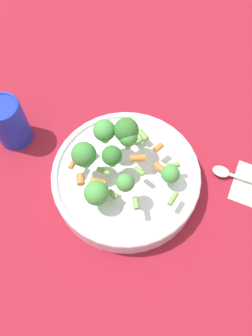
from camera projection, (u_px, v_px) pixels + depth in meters
name	position (u px, v px, depth m)	size (l,w,h in m)	color
ground_plane	(126.00, 183.00, 0.68)	(3.00, 3.00, 0.00)	maroon
bowl	(126.00, 177.00, 0.66)	(0.30, 0.30, 0.05)	silver
pasta_salad	(114.00, 156.00, 0.59)	(0.19, 0.19, 0.10)	#8CB766
cup	(9.00, 122.00, 0.68)	(0.07, 0.07, 0.11)	#192DAD
spoon	(239.00, 177.00, 0.68)	(0.14, 0.13, 0.01)	silver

